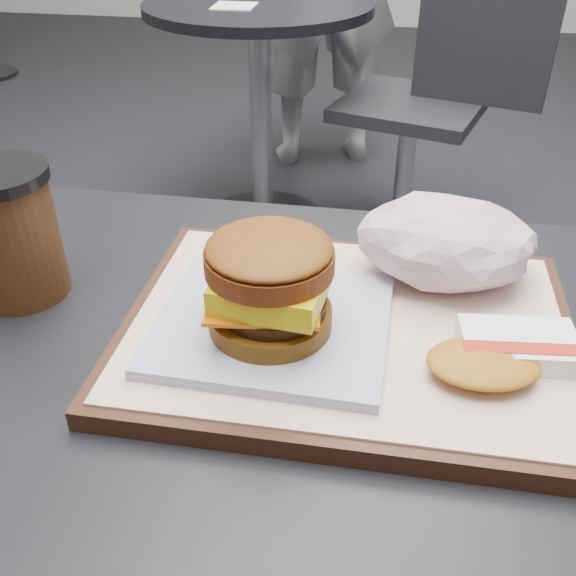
# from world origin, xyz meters

# --- Properties ---
(customer_table) EXTENTS (0.80, 0.60, 0.77)m
(customer_table) POSITION_xyz_m (0.00, 0.00, 0.58)
(customer_table) COLOR #A5A5AA
(customer_table) RESTS_ON ground
(serving_tray) EXTENTS (0.38, 0.28, 0.02)m
(serving_tray) POSITION_xyz_m (0.06, 0.05, 0.78)
(serving_tray) COLOR black
(serving_tray) RESTS_ON customer_table
(breakfast_sandwich) EXTENTS (0.19, 0.18, 0.09)m
(breakfast_sandwich) POSITION_xyz_m (0.00, 0.03, 0.83)
(breakfast_sandwich) COLOR silver
(breakfast_sandwich) RESTS_ON serving_tray
(hash_brown) EXTENTS (0.12, 0.10, 0.02)m
(hash_brown) POSITION_xyz_m (0.18, 0.02, 0.80)
(hash_brown) COLOR white
(hash_brown) RESTS_ON serving_tray
(crumpled_wrapper) EXTENTS (0.16, 0.13, 0.07)m
(crumpled_wrapper) POSITION_xyz_m (0.14, 0.14, 0.83)
(crumpled_wrapper) COLOR silver
(crumpled_wrapper) RESTS_ON serving_tray
(coffee_cup) EXTENTS (0.09, 0.09, 0.13)m
(coffee_cup) POSITION_xyz_m (-0.25, 0.08, 0.84)
(coffee_cup) COLOR #3C1F0E
(coffee_cup) RESTS_ON customer_table
(neighbor_table) EXTENTS (0.70, 0.70, 0.75)m
(neighbor_table) POSITION_xyz_m (-0.35, 1.65, 0.55)
(neighbor_table) COLOR black
(neighbor_table) RESTS_ON ground
(napkin) EXTENTS (0.12, 0.12, 0.00)m
(napkin) POSITION_xyz_m (-0.40, 1.56, 0.75)
(napkin) COLOR white
(napkin) RESTS_ON neighbor_table
(neighbor_chair) EXTENTS (0.65, 0.52, 0.88)m
(neighbor_chair) POSITION_xyz_m (0.20, 1.64, 0.51)
(neighbor_chair) COLOR #AFAFB4
(neighbor_chair) RESTS_ON ground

